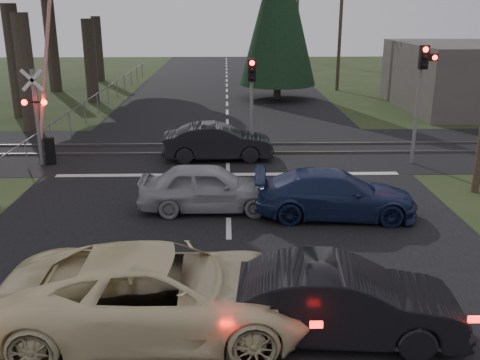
{
  "coord_description": "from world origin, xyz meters",
  "views": [
    {
      "loc": [
        -0.04,
        -11.18,
        6.03
      ],
      "look_at": [
        0.34,
        3.5,
        1.3
      ],
      "focal_mm": 40.0,
      "sensor_mm": 36.0,
      "label": 1
    }
  ],
  "objects_px": {
    "traffic_signal_center": "(252,91)",
    "utility_pole_mid": "(340,27)",
    "dark_hatchback": "(340,301)",
    "cream_coupe": "(161,292)",
    "traffic_signal_right": "(422,82)",
    "crossing_signal": "(43,114)",
    "dark_car_far": "(218,142)",
    "blue_sedan": "(335,194)",
    "utility_pole_far": "(297,20)",
    "silver_car": "(209,187)"
  },
  "relations": [
    {
      "from": "crossing_signal",
      "to": "traffic_signal_right",
      "type": "relative_size",
      "value": 1.48
    },
    {
      "from": "crossing_signal",
      "to": "traffic_signal_right",
      "type": "distance_m",
      "value": 14.88
    },
    {
      "from": "utility_pole_mid",
      "to": "dark_car_far",
      "type": "bearing_deg",
      "value": -114.39
    },
    {
      "from": "utility_pole_mid",
      "to": "traffic_signal_right",
      "type": "bearing_deg",
      "value": -92.66
    },
    {
      "from": "traffic_signal_center",
      "to": "utility_pole_mid",
      "type": "height_order",
      "value": "utility_pole_mid"
    },
    {
      "from": "blue_sedan",
      "to": "silver_car",
      "type": "bearing_deg",
      "value": 84.81
    },
    {
      "from": "utility_pole_mid",
      "to": "blue_sedan",
      "type": "xyz_separation_m",
      "value": [
        -5.29,
        -26.11,
        -4.02
      ]
    },
    {
      "from": "blue_sedan",
      "to": "dark_hatchback",
      "type": "bearing_deg",
      "value": 173.81
    },
    {
      "from": "cream_coupe",
      "to": "dark_hatchback",
      "type": "relative_size",
      "value": 1.3
    },
    {
      "from": "crossing_signal",
      "to": "dark_hatchback",
      "type": "xyz_separation_m",
      "value": [
        9.35,
        -12.13,
        -1.3
      ]
    },
    {
      "from": "crossing_signal",
      "to": "utility_pole_far",
      "type": "bearing_deg",
      "value": 70.77
    },
    {
      "from": "crossing_signal",
      "to": "blue_sedan",
      "type": "distance_m",
      "value": 12.1
    },
    {
      "from": "traffic_signal_center",
      "to": "silver_car",
      "type": "height_order",
      "value": "traffic_signal_center"
    },
    {
      "from": "crossing_signal",
      "to": "traffic_signal_center",
      "type": "xyz_separation_m",
      "value": [
        8.27,
        0.89,
        0.75
      ]
    },
    {
      "from": "utility_pole_far",
      "to": "dark_car_far",
      "type": "xyz_separation_m",
      "value": [
        -8.9,
        -44.63,
        -3.98
      ]
    },
    {
      "from": "utility_pole_far",
      "to": "blue_sedan",
      "type": "bearing_deg",
      "value": -95.91
    },
    {
      "from": "traffic_signal_right",
      "to": "utility_pole_mid",
      "type": "bearing_deg",
      "value": 87.34
    },
    {
      "from": "utility_pole_mid",
      "to": "blue_sedan",
      "type": "height_order",
      "value": "utility_pole_mid"
    },
    {
      "from": "cream_coupe",
      "to": "blue_sedan",
      "type": "relative_size",
      "value": 1.23
    },
    {
      "from": "traffic_signal_center",
      "to": "utility_pole_far",
      "type": "relative_size",
      "value": 0.46
    },
    {
      "from": "cream_coupe",
      "to": "dark_car_far",
      "type": "distance_m",
      "value": 12.45
    },
    {
      "from": "utility_pole_mid",
      "to": "dark_hatchback",
      "type": "relative_size",
      "value": 1.97
    },
    {
      "from": "dark_hatchback",
      "to": "utility_pole_mid",
      "type": "bearing_deg",
      "value": -6.38
    },
    {
      "from": "cream_coupe",
      "to": "dark_car_far",
      "type": "bearing_deg",
      "value": -5.1
    },
    {
      "from": "utility_pole_mid",
      "to": "silver_car",
      "type": "xyz_separation_m",
      "value": [
        -9.1,
        -25.48,
        -3.99
      ]
    },
    {
      "from": "traffic_signal_center",
      "to": "cream_coupe",
      "type": "distance_m",
      "value": 13.08
    },
    {
      "from": "utility_pole_far",
      "to": "blue_sedan",
      "type": "relative_size",
      "value": 1.86
    },
    {
      "from": "traffic_signal_right",
      "to": "cream_coupe",
      "type": "height_order",
      "value": "traffic_signal_right"
    },
    {
      "from": "traffic_signal_center",
      "to": "blue_sedan",
      "type": "bearing_deg",
      "value": -71.97
    },
    {
      "from": "traffic_signal_right",
      "to": "crossing_signal",
      "type": "bearing_deg",
      "value": 178.79
    },
    {
      "from": "traffic_signal_right",
      "to": "dark_hatchback",
      "type": "distance_m",
      "value": 13.27
    },
    {
      "from": "crossing_signal",
      "to": "dark_car_far",
      "type": "distance_m",
      "value": 7.02
    },
    {
      "from": "traffic_signal_center",
      "to": "utility_pole_far",
      "type": "xyz_separation_m",
      "value": [
        7.5,
        44.32,
        1.92
      ]
    },
    {
      "from": "dark_hatchback",
      "to": "blue_sedan",
      "type": "xyz_separation_m",
      "value": [
        1.14,
        6.23,
        -0.05
      ]
    },
    {
      "from": "traffic_signal_center",
      "to": "dark_hatchback",
      "type": "distance_m",
      "value": 13.22
    },
    {
      "from": "traffic_signal_center",
      "to": "dark_car_far",
      "type": "xyz_separation_m",
      "value": [
        -1.4,
        -0.31,
        -2.06
      ]
    },
    {
      "from": "utility_pole_mid",
      "to": "utility_pole_far",
      "type": "height_order",
      "value": "same"
    },
    {
      "from": "traffic_signal_right",
      "to": "traffic_signal_center",
      "type": "bearing_deg",
      "value": 169.59
    },
    {
      "from": "traffic_signal_center",
      "to": "dark_car_far",
      "type": "height_order",
      "value": "traffic_signal_center"
    },
    {
      "from": "crossing_signal",
      "to": "silver_car",
      "type": "bearing_deg",
      "value": -38.3
    },
    {
      "from": "traffic_signal_center",
      "to": "traffic_signal_right",
      "type": "bearing_deg",
      "value": -10.41
    },
    {
      "from": "silver_car",
      "to": "utility_pole_far",
      "type": "bearing_deg",
      "value": -9.92
    },
    {
      "from": "crossing_signal",
      "to": "blue_sedan",
      "type": "height_order",
      "value": "crossing_signal"
    },
    {
      "from": "utility_pole_mid",
      "to": "cream_coupe",
      "type": "height_order",
      "value": "utility_pole_mid"
    },
    {
      "from": "utility_pole_far",
      "to": "dark_hatchback",
      "type": "relative_size",
      "value": 1.97
    },
    {
      "from": "utility_pole_mid",
      "to": "utility_pole_far",
      "type": "xyz_separation_m",
      "value": [
        0.0,
        25.0,
        0.0
      ]
    },
    {
      "from": "traffic_signal_center",
      "to": "dark_car_far",
      "type": "relative_size",
      "value": 0.91
    },
    {
      "from": "traffic_signal_right",
      "to": "blue_sedan",
      "type": "bearing_deg",
      "value": -127.85
    },
    {
      "from": "dark_car_far",
      "to": "traffic_signal_center",
      "type": "bearing_deg",
      "value": -79.39
    },
    {
      "from": "utility_pole_far",
      "to": "cream_coupe",
      "type": "relative_size",
      "value": 1.51
    }
  ]
}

